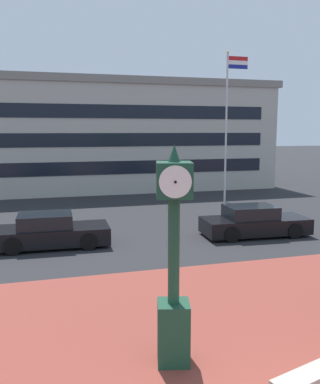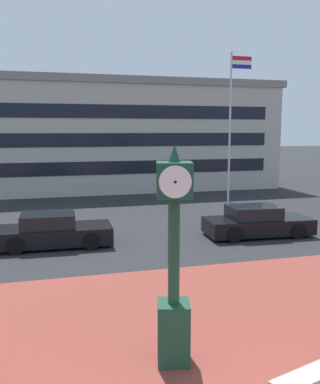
# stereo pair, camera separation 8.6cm
# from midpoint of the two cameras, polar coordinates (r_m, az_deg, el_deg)

# --- Properties ---
(plaza_brick_paving) EXTENTS (44.00, 12.54, 0.01)m
(plaza_brick_paving) POSITION_cam_midpoint_polar(r_m,az_deg,el_deg) (8.25, 12.57, -24.01)
(plaza_brick_paving) COLOR brown
(plaza_brick_paving) RESTS_ON ground
(street_clock) EXTENTS (0.78, 0.82, 4.16)m
(street_clock) POSITION_cam_midpoint_polar(r_m,az_deg,el_deg) (7.91, 2.20, -10.49)
(street_clock) COLOR #19422D
(street_clock) RESTS_ON ground
(car_street_near) EXTENTS (4.53, 2.04, 1.28)m
(car_street_near) POSITION_cam_midpoint_polar(r_m,az_deg,el_deg) (18.04, 13.18, -4.06)
(car_street_near) COLOR black
(car_street_near) RESTS_ON ground
(car_street_mid) EXTENTS (4.37, 2.02, 1.28)m
(car_street_mid) POSITION_cam_midpoint_polar(r_m,az_deg,el_deg) (16.54, -14.23, -5.23)
(car_street_mid) COLOR black
(car_street_mid) RESTS_ON ground
(flagpole_primary) EXTENTS (1.38, 0.14, 9.03)m
(flagpole_primary) POSITION_cam_midpoint_polar(r_m,az_deg,el_deg) (26.00, 9.80, 9.81)
(flagpole_primary) COLOR silver
(flagpole_primary) RESTS_ON ground
(civic_building) EXTENTS (27.89, 11.80, 8.01)m
(civic_building) POSITION_cam_midpoint_polar(r_m,az_deg,el_deg) (34.07, -9.57, 7.65)
(civic_building) COLOR #B2ADA3
(civic_building) RESTS_ON ground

